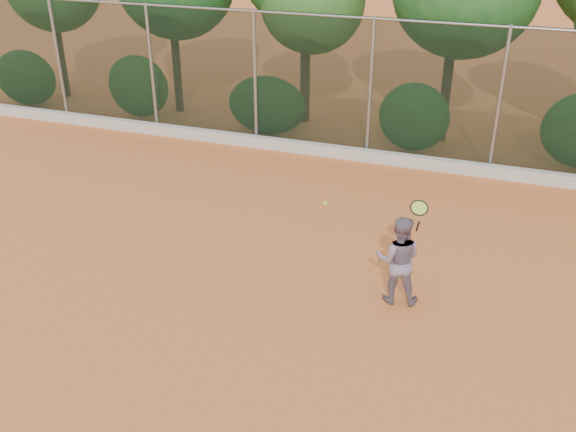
% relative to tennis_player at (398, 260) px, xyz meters
% --- Properties ---
extents(ground, '(80.00, 80.00, 0.00)m').
position_rel_tennis_player_xyz_m(ground, '(-1.89, -1.01, -0.77)').
color(ground, '#CC6730').
rests_on(ground, ground).
extents(concrete_curb, '(24.00, 0.20, 0.30)m').
position_rel_tennis_player_xyz_m(concrete_curb, '(-1.89, 5.81, -0.62)').
color(concrete_curb, '#B8B3AB').
rests_on(concrete_curb, ground).
extents(tennis_player, '(0.83, 0.69, 1.54)m').
position_rel_tennis_player_xyz_m(tennis_player, '(0.00, 0.00, 0.00)').
color(tennis_player, slate).
rests_on(tennis_player, ground).
extents(chainlink_fence, '(24.09, 0.09, 3.50)m').
position_rel_tennis_player_xyz_m(chainlink_fence, '(-1.89, 5.99, 1.09)').
color(chainlink_fence, black).
rests_on(chainlink_fence, ground).
extents(tennis_racket, '(0.34, 0.32, 0.57)m').
position_rel_tennis_player_xyz_m(tennis_racket, '(0.25, -0.05, 0.96)').
color(tennis_racket, black).
rests_on(tennis_racket, ground).
extents(tennis_ball_in_flight, '(0.06, 0.06, 0.06)m').
position_rel_tennis_player_xyz_m(tennis_ball_in_flight, '(-1.11, -0.53, 1.08)').
color(tennis_ball_in_flight, '#B2D931').
rests_on(tennis_ball_in_flight, ground).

